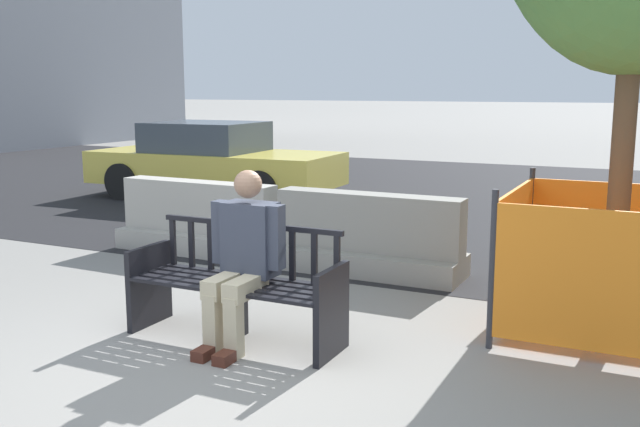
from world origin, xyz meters
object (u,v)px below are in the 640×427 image
(street_bench, at_px, (236,289))
(jersey_barrier_centre, at_px, (368,241))
(seated_person, at_px, (243,255))
(construction_fence, at_px, (615,258))
(car_sedan_mid, at_px, (213,161))
(jersey_barrier_left, at_px, (199,223))

(street_bench, relative_size, jersey_barrier_centre, 0.84)
(seated_person, relative_size, construction_fence, 0.81)
(seated_person, bearing_deg, car_sedan_mid, 126.00)
(jersey_barrier_centre, bearing_deg, car_sedan_mid, 140.45)
(street_bench, distance_m, jersey_barrier_centre, 2.31)
(street_bench, xyz_separation_m, seated_person, (0.11, -0.06, 0.29))
(seated_person, distance_m, construction_fence, 2.89)
(seated_person, height_order, jersey_barrier_left, seated_person)
(jersey_barrier_centre, height_order, construction_fence, construction_fence)
(street_bench, relative_size, seated_person, 1.29)
(jersey_barrier_centre, bearing_deg, jersey_barrier_left, 178.80)
(street_bench, relative_size, construction_fence, 1.05)
(construction_fence, xyz_separation_m, car_sedan_mid, (-6.84, 4.52, 0.06))
(jersey_barrier_centre, bearing_deg, construction_fence, -19.85)
(seated_person, relative_size, jersey_barrier_left, 0.65)
(street_bench, xyz_separation_m, jersey_barrier_left, (-2.01, 2.35, -0.06))
(jersey_barrier_left, xyz_separation_m, car_sedan_mid, (-2.24, 3.60, 0.31))
(car_sedan_mid, bearing_deg, construction_fence, -33.47)
(construction_fence, bearing_deg, seated_person, -149.09)
(seated_person, xyz_separation_m, construction_fence, (2.48, 1.48, -0.09))
(construction_fence, bearing_deg, car_sedan_mid, 146.53)
(street_bench, height_order, car_sedan_mid, car_sedan_mid)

